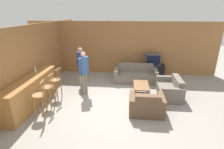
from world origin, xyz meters
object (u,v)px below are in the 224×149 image
at_px(bar_chair_far, 56,83).
at_px(couch_far, 136,75).
at_px(tv, 153,59).
at_px(bottle, 35,70).
at_px(tv_unit, 152,70).
at_px(armchair_near, 146,105).
at_px(bar_chair_near, 40,98).
at_px(person_by_counter, 84,71).
at_px(loveseat_right, 170,89).
at_px(bar_chair_mid, 48,90).
at_px(coffee_table, 141,86).
at_px(person_by_window, 81,64).

bearing_deg(bar_chair_far, couch_far, 33.09).
relative_size(tv, bottle, 2.42).
height_order(tv_unit, bottle, bottle).
bearing_deg(armchair_near, bar_chair_near, -172.27).
bearing_deg(bottle, tv_unit, 32.40).
bearing_deg(bar_chair_near, person_by_counter, 59.36).
xyz_separation_m(loveseat_right, tv_unit, (-0.43, 2.16, 0.02)).
distance_m(bar_chair_far, armchair_near, 3.31).
bearing_deg(couch_far, bar_chair_near, -133.23).
relative_size(tv, person_by_counter, 0.42).
xyz_separation_m(armchair_near, tv_unit, (0.56, 3.46, 0.02)).
xyz_separation_m(bar_chair_mid, bar_chair_far, (-0.00, 0.62, 0.00)).
bearing_deg(bar_chair_near, bottle, 120.45).
bearing_deg(coffee_table, loveseat_right, -2.13).
height_order(armchair_near, person_by_counter, person_by_counter).
distance_m(tv, bottle, 5.22).
xyz_separation_m(bar_chair_near, couch_far, (2.95, 3.13, -0.32)).
height_order(bottle, person_by_window, person_by_window).
distance_m(bar_chair_mid, tv_unit, 5.02).
relative_size(bar_chair_mid, couch_far, 0.59).
bearing_deg(bar_chair_far, tv_unit, 35.43).
distance_m(loveseat_right, bottle, 4.95).
xyz_separation_m(loveseat_right, tv, (-0.43, 2.15, 0.59)).
relative_size(armchair_near, coffee_table, 1.09).
relative_size(tv_unit, person_by_counter, 0.69).
distance_m(armchair_near, person_by_window, 3.36).
height_order(bar_chair_near, bar_chair_mid, same).
distance_m(bar_chair_near, couch_far, 4.31).
bearing_deg(coffee_table, bar_chair_mid, -159.13).
height_order(couch_far, tv, tv).
bearing_deg(bar_chair_near, tv, 45.94).
bearing_deg(loveseat_right, bar_chair_mid, -164.70).
height_order(tv, person_by_window, person_by_window).
height_order(bar_chair_far, person_by_window, person_by_window).
height_order(coffee_table, tv_unit, tv_unit).
bearing_deg(bar_chair_mid, bar_chair_far, 90.03).
height_order(bar_chair_mid, coffee_table, bar_chair_mid).
height_order(bar_chair_mid, person_by_window, person_by_window).
bearing_deg(couch_far, armchair_near, -84.51).
bearing_deg(coffee_table, person_by_counter, -175.78).
xyz_separation_m(coffee_table, person_by_window, (-2.50, 0.69, 0.60)).
relative_size(bottle, person_by_window, 0.17).
distance_m(bar_chair_mid, bar_chair_far, 0.62).
relative_size(tv_unit, bottle, 4.02).
bearing_deg(bar_chair_mid, bottle, 141.87).
bearing_deg(armchair_near, tv, 80.83).
bearing_deg(person_by_window, tv, 24.32).
height_order(bar_chair_far, person_by_counter, person_by_counter).
distance_m(bar_chair_mid, bottle, 0.97).
height_order(coffee_table, person_by_window, person_by_window).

